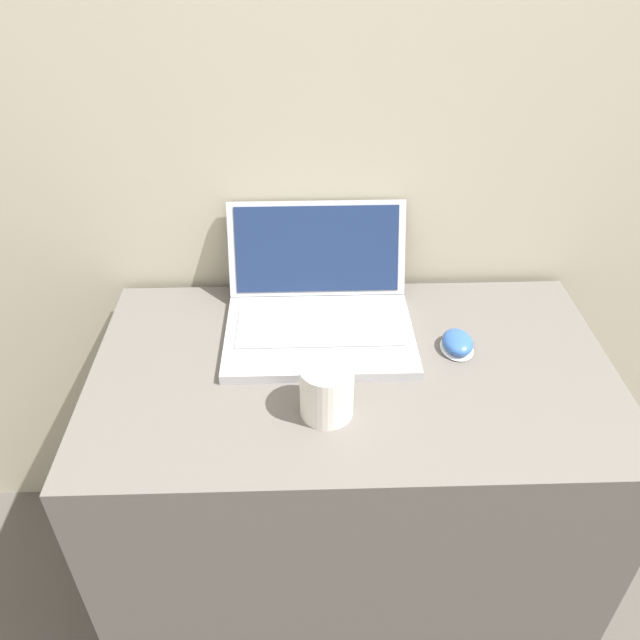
# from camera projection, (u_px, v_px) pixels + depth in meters

# --- Properties ---
(wall_back) EXTENTS (7.00, 0.04, 2.50)m
(wall_back) POSITION_uv_depth(u_px,v_px,m) (349.00, 44.00, 1.17)
(wall_back) COLOR #BCB299
(wall_back) RESTS_ON ground_plane
(desk) EXTENTS (1.01, 0.58, 0.74)m
(desk) POSITION_uv_depth(u_px,v_px,m) (348.00, 489.00, 1.42)
(desk) COLOR #5B5651
(desk) RESTS_ON ground_plane
(laptop) EXTENTS (0.38, 0.34, 0.21)m
(laptop) POSITION_uv_depth(u_px,v_px,m) (319.00, 307.00, 1.29)
(laptop) COLOR #ADADB2
(laptop) RESTS_ON desk
(drink_cup) EXTENTS (0.09, 0.09, 0.10)m
(drink_cup) POSITION_uv_depth(u_px,v_px,m) (327.00, 390.00, 1.08)
(drink_cup) COLOR silver
(drink_cup) RESTS_ON desk
(computer_mouse) EXTENTS (0.07, 0.08, 0.03)m
(computer_mouse) POSITION_uv_depth(u_px,v_px,m) (457.00, 343.00, 1.24)
(computer_mouse) COLOR white
(computer_mouse) RESTS_ON desk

